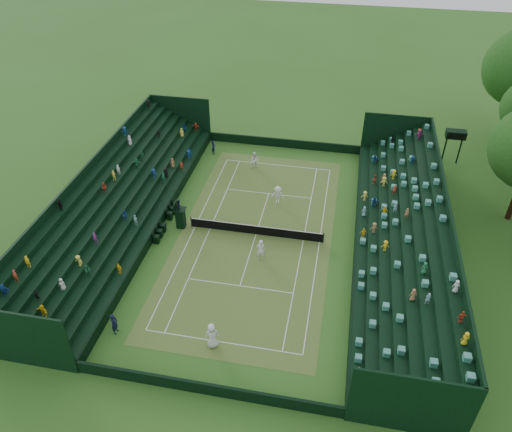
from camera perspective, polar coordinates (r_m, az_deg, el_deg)
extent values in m
plane|color=#32611E|center=(43.17, 0.00, -2.13)|extent=(160.00, 160.00, 0.00)
cube|color=#377627|center=(43.17, 0.00, -2.12)|extent=(12.97, 26.77, 0.01)
cube|color=black|center=(56.02, 3.16, 8.33)|extent=(17.17, 0.20, 1.00)
cube|color=black|center=(32.26, -5.75, -19.03)|extent=(17.17, 0.20, 1.00)
cube|color=black|center=(42.42, 11.34, -2.94)|extent=(0.20, 31.77, 1.00)
cube|color=black|center=(44.93, -10.68, -0.29)|extent=(0.20, 31.77, 1.00)
cube|color=black|center=(42.44, 12.01, -3.02)|extent=(0.80, 32.00, 1.00)
cube|color=black|center=(42.36, 13.12, -2.91)|extent=(0.80, 32.00, 1.45)
cube|color=black|center=(42.29, 14.24, -2.79)|extent=(0.80, 32.00, 1.90)
cube|color=black|center=(42.24, 15.36, -2.67)|extent=(0.80, 32.00, 2.35)
cube|color=black|center=(42.20, 16.48, -2.56)|extent=(0.80, 32.00, 2.80)
cube|color=black|center=(42.18, 17.60, -2.44)|extent=(0.80, 32.00, 3.25)
cube|color=black|center=(42.17, 18.72, -2.32)|extent=(0.80, 32.00, 3.70)
cube|color=black|center=(42.19, 19.85, -2.20)|extent=(0.80, 32.00, 4.15)
cube|color=black|center=(42.07, 20.62, -1.87)|extent=(0.20, 32.00, 4.90)
cube|color=black|center=(45.10, -11.27, -0.22)|extent=(0.80, 32.00, 1.00)
cube|color=black|center=(45.25, -12.25, 0.13)|extent=(0.80, 32.00, 1.45)
cube|color=black|center=(45.41, -13.22, 0.47)|extent=(0.80, 32.00, 1.90)
cube|color=black|center=(45.59, -14.19, 0.81)|extent=(0.80, 32.00, 2.35)
cube|color=black|center=(45.78, -15.14, 1.15)|extent=(0.80, 32.00, 2.80)
cube|color=black|center=(45.99, -16.09, 1.49)|extent=(0.80, 32.00, 3.25)
cube|color=black|center=(46.21, -17.03, 1.82)|extent=(0.80, 32.00, 3.70)
cube|color=black|center=(46.45, -17.96, 2.14)|extent=(0.80, 32.00, 4.15)
cube|color=black|center=(46.48, -18.59, 2.58)|extent=(0.20, 32.00, 4.90)
cylinder|color=black|center=(44.09, -7.40, -0.67)|extent=(0.10, 0.10, 1.06)
cylinder|color=black|center=(42.36, 7.71, -2.50)|extent=(0.10, 0.10, 1.06)
cube|color=black|center=(42.89, 0.00, -1.65)|extent=(11.57, 0.02, 0.86)
cube|color=white|center=(42.60, 0.00, -1.15)|extent=(11.57, 0.04, 0.07)
cylinder|color=black|center=(56.27, 20.73, 7.17)|extent=(0.16, 0.16, 3.00)
cylinder|color=black|center=(56.57, 22.22, 6.96)|extent=(0.16, 0.16, 3.00)
cube|color=black|center=(55.62, 21.89, 8.67)|extent=(2.00, 1.00, 0.80)
cylinder|color=black|center=(63.81, 26.61, 9.83)|extent=(0.50, 0.50, 4.42)
cube|color=black|center=(43.97, -8.60, -0.28)|extent=(0.71, 0.71, 1.83)
cube|color=black|center=(43.41, -8.72, 0.74)|extent=(0.92, 0.92, 0.10)
cube|color=black|center=(43.31, -9.20, 1.18)|extent=(0.08, 0.92, 0.71)
imported|color=black|center=(43.10, -8.78, 1.31)|extent=(0.39, 0.49, 0.95)
cube|color=black|center=(42.93, -11.29, -2.61)|extent=(0.45, 0.45, 0.73)
cube|color=black|center=(42.73, -11.65, -2.10)|extent=(0.05, 0.45, 0.45)
cube|color=black|center=(43.50, -10.93, -1.96)|extent=(0.45, 0.45, 0.73)
cube|color=black|center=(43.30, -11.28, -1.45)|extent=(0.05, 0.45, 0.45)
cube|color=black|center=(44.08, -10.58, -1.33)|extent=(0.45, 0.45, 0.73)
cube|color=black|center=(43.88, -10.92, -0.82)|extent=(0.05, 0.45, 0.45)
cube|color=black|center=(45.40, -9.82, 0.04)|extent=(0.45, 0.45, 0.73)
cube|color=black|center=(45.21, -10.15, 0.54)|extent=(0.05, 0.45, 0.45)
cube|color=black|center=(46.00, -9.50, 0.63)|extent=(0.45, 0.45, 0.73)
cube|color=black|center=(45.81, -9.82, 1.12)|extent=(0.05, 0.45, 0.45)
cube|color=black|center=(46.60, -9.19, 1.20)|extent=(0.45, 0.45, 0.73)
cube|color=black|center=(46.41, -9.50, 1.68)|extent=(0.05, 0.45, 0.45)
imported|color=white|center=(34.03, -5.04, -13.46)|extent=(1.17, 1.00, 2.03)
imported|color=white|center=(40.09, 0.55, -3.88)|extent=(0.79, 0.59, 1.98)
imported|color=white|center=(51.79, -0.13, 6.37)|extent=(0.95, 0.77, 1.83)
imported|color=white|center=(46.51, 2.50, 2.43)|extent=(1.17, 0.68, 1.81)
imported|color=black|center=(54.66, -4.90, 7.82)|extent=(0.42, 0.60, 1.58)
imported|color=black|center=(36.09, -15.89, -11.76)|extent=(0.42, 0.63, 1.72)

